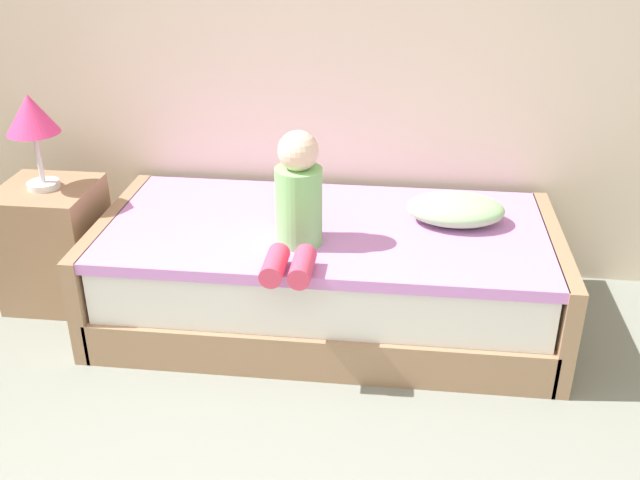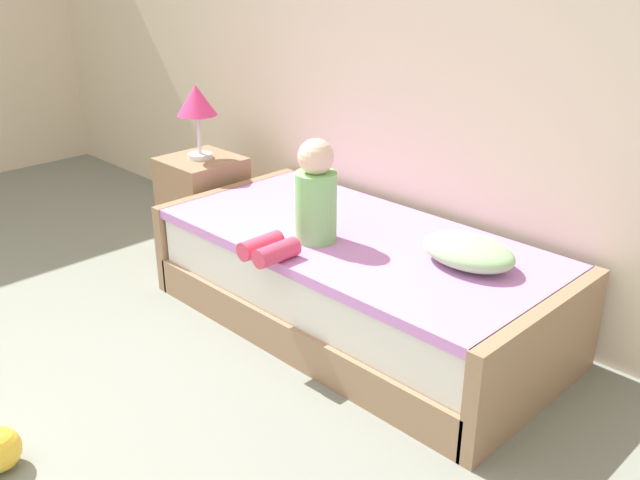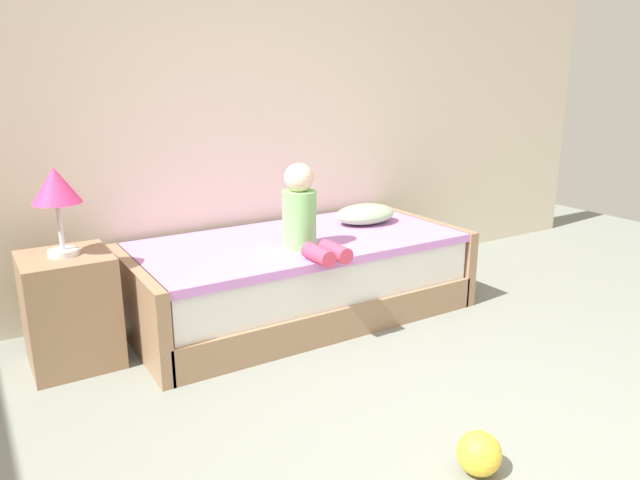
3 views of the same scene
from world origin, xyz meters
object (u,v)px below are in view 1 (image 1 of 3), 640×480
object	(u,v)px
nightstand	(55,244)
pillow	(456,209)
table_lamp	(32,119)
child_figure	(297,203)
bed	(326,274)

from	to	relation	value
nightstand	pillow	xyz separation A→B (m)	(1.93, 0.05, 0.26)
table_lamp	nightstand	bearing A→B (deg)	0.00
pillow	table_lamp	bearing A→B (deg)	-178.46
table_lamp	child_figure	distance (m)	1.30
nightstand	child_figure	world-z (taller)	child_figure
bed	pillow	bearing A→B (deg)	9.77
child_figure	nightstand	bearing A→B (deg)	167.54
table_lamp	pillow	xyz separation A→B (m)	(1.93, 0.05, -0.37)
pillow	child_figure	bearing A→B (deg)	-154.18
bed	table_lamp	distance (m)	1.52
nightstand	child_figure	size ratio (longest dim) A/B	1.18
bed	child_figure	world-z (taller)	child_figure
table_lamp	pillow	world-z (taller)	table_lamp
nightstand	table_lamp	xyz separation A→B (m)	(0.00, 0.00, 0.64)
pillow	bed	bearing A→B (deg)	-170.23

